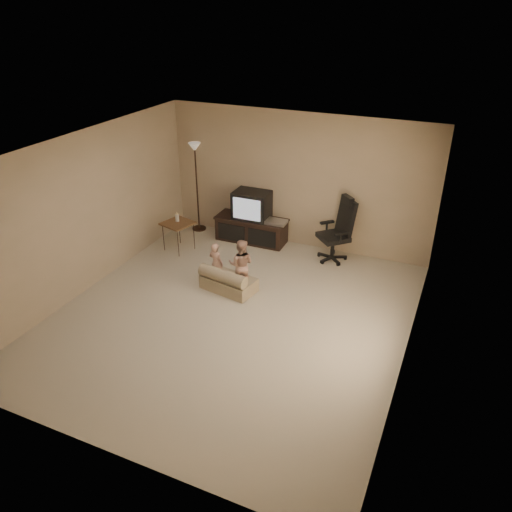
{
  "coord_description": "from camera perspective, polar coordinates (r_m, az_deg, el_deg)",
  "views": [
    {
      "loc": [
        2.82,
        -5.49,
        4.25
      ],
      "look_at": [
        0.13,
        0.6,
        0.76
      ],
      "focal_mm": 35.0,
      "sensor_mm": 36.0,
      "label": 1
    }
  ],
  "objects": [
    {
      "name": "child_sofa",
      "position": [
        8.04,
        -3.31,
        -2.9
      ],
      "size": [
        0.93,
        0.63,
        0.42
      ],
      "rotation": [
        0.0,
        0.0,
        -0.17
      ],
      "color": "tan",
      "rests_on": "floor"
    },
    {
      "name": "toddler_right",
      "position": [
        7.98,
        -1.72,
        -0.97
      ],
      "size": [
        0.46,
        0.32,
        0.86
      ],
      "primitive_type": "imported",
      "rotation": [
        0.0,
        0.0,
        3.38
      ],
      "color": "tan",
      "rests_on": "floor"
    },
    {
      "name": "room_shell",
      "position": [
        6.75,
        -3.09,
        3.74
      ],
      "size": [
        5.5,
        5.5,
        5.5
      ],
      "color": "silver",
      "rests_on": "floor"
    },
    {
      "name": "floor",
      "position": [
        7.5,
        -2.79,
        -6.93
      ],
      "size": [
        5.5,
        5.5,
        0.0
      ],
      "primitive_type": "plane",
      "color": "#BCB095",
      "rests_on": "ground"
    },
    {
      "name": "toddler_left",
      "position": [
        8.18,
        -4.58,
        -0.83
      ],
      "size": [
        0.3,
        0.24,
        0.73
      ],
      "primitive_type": "imported",
      "rotation": [
        0.0,
        0.0,
        2.95
      ],
      "color": "tan",
      "rests_on": "floor"
    },
    {
      "name": "side_table",
      "position": [
        9.28,
        -8.94,
        3.7
      ],
      "size": [
        0.61,
        0.61,
        0.75
      ],
      "rotation": [
        0.0,
        0.0,
        -0.27
      ],
      "color": "brown",
      "rests_on": "floor"
    },
    {
      "name": "office_chair",
      "position": [
        8.98,
        9.24,
        2.08
      ],
      "size": [
        0.78,
        0.78,
        1.19
      ],
      "rotation": [
        0.0,
        0.0,
        -0.79
      ],
      "color": "black",
      "rests_on": "floor"
    },
    {
      "name": "floor_lamp",
      "position": [
        9.83,
        -6.9,
        10.0
      ],
      "size": [
        0.28,
        0.28,
        1.78
      ],
      "color": "#301F15",
      "rests_on": "floor"
    },
    {
      "name": "tv_stand",
      "position": [
        9.57,
        -0.48,
        4.02
      ],
      "size": [
        1.41,
        0.54,
        1.0
      ],
      "rotation": [
        0.0,
        0.0,
        0.02
      ],
      "color": "black",
      "rests_on": "floor"
    }
  ]
}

